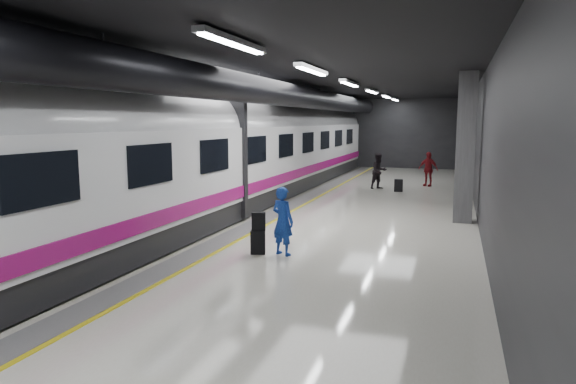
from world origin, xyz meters
The scene contains 9 objects.
ground centered at (0.00, 0.00, 0.00)m, with size 40.00×40.00×0.00m, color silver.
platform_hall centered at (-0.29, 0.96, 3.54)m, with size 10.02×40.02×4.51m.
train centered at (-3.25, 0.00, 2.07)m, with size 3.05×38.00×4.05m.
traveler_main centered at (0.60, -3.42, 0.79)m, with size 0.58×0.38×1.58m, color #184DB4.
suitcase_main centered at (0.02, -3.51, 0.27)m, with size 0.34×0.21×0.55m, color black.
shoulder_bag centered at (0.03, -3.47, 0.76)m, with size 0.32×0.17×0.42m, color black.
traveler_far_a centered at (1.01, 8.93, 0.82)m, with size 0.79×0.62×1.63m, color black.
traveler_far_b centered at (3.06, 10.71, 0.81)m, with size 0.95×0.39×1.62m, color maroon.
suitcase_far centered at (1.96, 8.28, 0.27)m, with size 0.37×0.24×0.54m, color black.
Camera 1 is at (4.29, -14.30, 3.04)m, focal length 32.00 mm.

